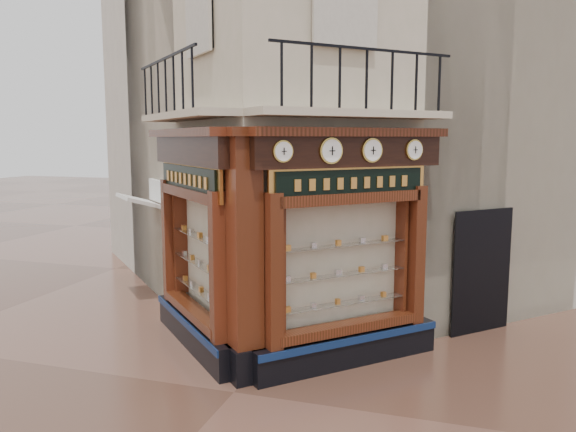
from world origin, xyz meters
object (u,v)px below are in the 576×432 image
at_px(clock_c, 372,150).
at_px(awning, 142,303).
at_px(clock_a, 283,151).
at_px(signboard_left, 189,179).
at_px(clock_d, 414,150).
at_px(signboard_right, 352,183).
at_px(clock_b, 331,151).
at_px(corner_pilaster, 245,260).

bearing_deg(clock_c, awning, 115.49).
height_order(clock_a, signboard_left, clock_a).
distance_m(clock_d, signboard_right, 1.29).
bearing_deg(awning, clock_c, -154.51).
bearing_deg(clock_b, awning, 108.39).
distance_m(corner_pilaster, clock_d, 3.40).
distance_m(corner_pilaster, clock_a, 1.78).
bearing_deg(awning, signboard_left, -176.71).
relative_size(clock_c, signboard_left, 0.17).
bearing_deg(corner_pilaster, clock_c, -11.70).
height_order(clock_d, signboard_right, clock_d).
xyz_separation_m(clock_c, clock_d, (0.61, 0.61, -0.00)).
distance_m(clock_b, signboard_right, 0.70).
xyz_separation_m(clock_b, clock_d, (1.16, 1.16, -0.00)).
bearing_deg(signboard_right, signboard_left, 135.00).
distance_m(clock_c, signboard_right, 0.62).
xyz_separation_m(corner_pilaster, clock_a, (0.62, 0.02, 1.67)).
relative_size(corner_pilaster, clock_c, 10.15).
xyz_separation_m(clock_c, awning, (-5.61, 1.99, -3.62)).
relative_size(corner_pilaster, awning, 3.07).
height_order(clock_c, clock_d, clock_c).
bearing_deg(clock_c, signboard_left, 137.54).
bearing_deg(signboard_left, corner_pilaster, -169.75).
height_order(corner_pilaster, clock_c, corner_pilaster).
xyz_separation_m(corner_pilaster, clock_c, (1.76, 1.16, 1.67)).
distance_m(clock_c, awning, 6.97).
distance_m(corner_pilaster, signboard_left, 2.12).
height_order(corner_pilaster, clock_b, corner_pilaster).
bearing_deg(corner_pilaster, clock_a, -43.54).
height_order(clock_a, signboard_right, clock_a).
xyz_separation_m(clock_a, awning, (-4.47, 3.13, -3.62)).
distance_m(clock_a, awning, 6.55).
distance_m(awning, signboard_left, 4.46).
height_order(corner_pilaster, clock_a, corner_pilaster).
bearing_deg(clock_b, corner_pilaster, 161.65).
distance_m(clock_b, awning, 6.72).
bearing_deg(signboard_right, clock_a, -175.14).
relative_size(clock_b, signboard_right, 0.19).
distance_m(corner_pilaster, clock_b, 2.15).
relative_size(clock_a, awning, 0.25).
xyz_separation_m(clock_c, signboard_right, (-0.30, -0.14, -0.52)).
xyz_separation_m(clock_a, clock_b, (0.59, 0.59, 0.00)).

